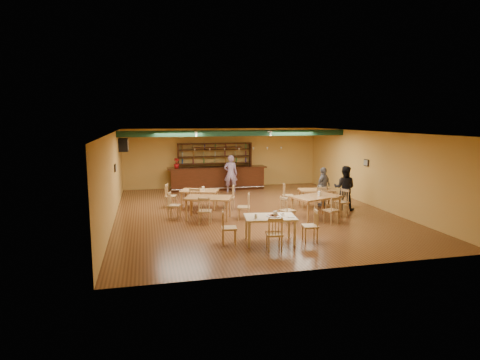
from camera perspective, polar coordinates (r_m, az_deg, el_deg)
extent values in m
plane|color=#502E17|center=(15.27, 1.79, -4.56)|extent=(12.00, 12.00, 0.00)
cube|color=black|center=(17.59, -0.54, 6.64)|extent=(10.00, 0.30, 0.25)
cube|color=silver|center=(17.88, -6.65, 6.84)|extent=(0.05, 2.50, 0.05)
cube|color=silver|center=(18.52, 3.31, 6.95)|extent=(0.05, 2.50, 0.05)
cube|color=silver|center=(18.61, -16.15, 4.81)|extent=(0.34, 0.70, 0.48)
cube|color=black|center=(15.49, -17.24, 1.64)|extent=(0.04, 0.34, 0.28)
cube|color=black|center=(17.37, 17.43, 2.35)|extent=(0.04, 0.34, 0.28)
cube|color=black|center=(20.02, -3.23, 0.25)|extent=(4.88, 0.85, 1.13)
cube|color=black|center=(20.56, -3.55, 2.09)|extent=(3.78, 0.40, 2.28)
imported|color=#9E0E0F|center=(19.67, -8.98, 2.38)|extent=(0.35, 0.35, 0.48)
cube|color=#A46C3A|center=(15.96, -5.74, -2.70)|extent=(1.64, 1.30, 0.72)
cube|color=#A46C3A|center=(16.46, 10.73, -2.51)|extent=(1.50, 1.05, 0.69)
cube|color=#A46C3A|center=(14.21, -4.46, -3.96)|extent=(1.79, 1.40, 0.79)
cube|color=#A46C3A|center=(14.41, 10.67, -3.83)|extent=(1.88, 1.48, 0.82)
cube|color=beige|center=(11.54, 4.25, -6.99)|extent=(1.54, 1.11, 0.76)
cylinder|color=silver|center=(11.48, 4.76, -5.08)|extent=(0.53, 0.53, 0.01)
cylinder|color=#EAE5C6|center=(11.17, 2.26, -5.20)|extent=(0.08, 0.08, 0.11)
cube|color=white|center=(11.74, 5.64, -4.74)|extent=(0.24, 0.22, 0.03)
cube|color=silver|center=(11.57, 5.40, -4.93)|extent=(0.32, 0.24, 0.00)
cylinder|color=white|center=(11.44, 7.27, -5.18)|extent=(0.25, 0.25, 0.01)
imported|color=#774698|center=(19.26, -1.33, 0.91)|extent=(0.73, 0.55, 1.78)
imported|color=black|center=(16.01, 14.56, -1.10)|extent=(1.05, 1.00, 1.71)
imported|color=slate|center=(16.62, 11.71, -0.90)|extent=(0.97, 0.84, 1.56)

